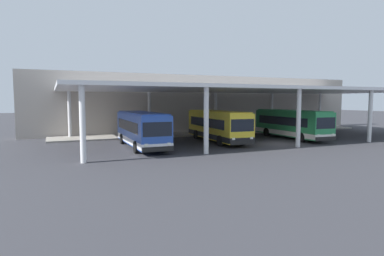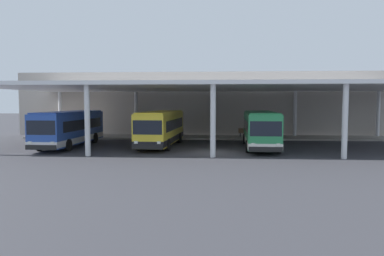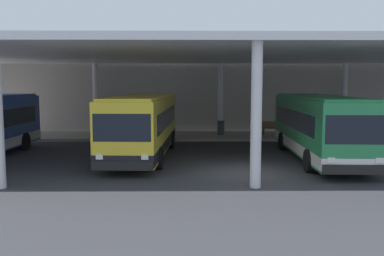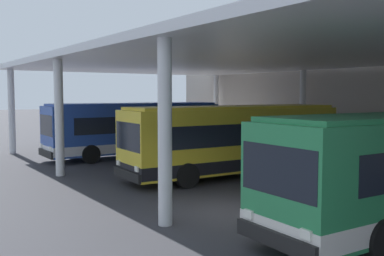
{
  "view_description": "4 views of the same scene",
  "coord_description": "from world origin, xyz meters",
  "px_view_note": "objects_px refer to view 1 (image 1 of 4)",
  "views": [
    {
      "loc": [
        -20.43,
        -25.33,
        4.23
      ],
      "look_at": [
        -7.37,
        4.6,
        1.45
      ],
      "focal_mm": 30.32,
      "sensor_mm": 36.0,
      "label": 1
    },
    {
      "loc": [
        0.25,
        -28.14,
        3.94
      ],
      "look_at": [
        -2.04,
        5.17,
        1.58
      ],
      "focal_mm": 33.38,
      "sensor_mm": 36.0,
      "label": 2
    },
    {
      "loc": [
        -2.48,
        -17.28,
        3.77
      ],
      "look_at": [
        -2.22,
        4.87,
        1.39
      ],
      "focal_mm": 38.76,
      "sensor_mm": 36.0,
      "label": 3
    },
    {
      "loc": [
        10.64,
        -8.87,
        3.7
      ],
      "look_at": [
        -6.88,
        3.13,
        2.08
      ],
      "focal_mm": 41.69,
      "sensor_mm": 36.0,
      "label": 4
    }
  ],
  "objects_px": {
    "bus_nearest_bay": "(141,129)",
    "bus_second_bay": "(217,126)",
    "bench_waiting": "(245,127)",
    "trash_bin": "(221,128)",
    "bus_middle_bay": "(291,124)"
  },
  "relations": [
    {
      "from": "bus_nearest_bay",
      "to": "bus_second_bay",
      "type": "relative_size",
      "value": 0.99
    },
    {
      "from": "bench_waiting",
      "to": "trash_bin",
      "type": "height_order",
      "value": "trash_bin"
    },
    {
      "from": "bus_second_bay",
      "to": "bus_middle_bay",
      "type": "distance_m",
      "value": 8.87
    },
    {
      "from": "bus_nearest_bay",
      "to": "trash_bin",
      "type": "distance_m",
      "value": 15.46
    },
    {
      "from": "bus_nearest_bay",
      "to": "bus_middle_bay",
      "type": "distance_m",
      "value": 17.04
    },
    {
      "from": "bus_nearest_bay",
      "to": "trash_bin",
      "type": "bearing_deg",
      "value": 33.47
    },
    {
      "from": "trash_bin",
      "to": "bus_second_bay",
      "type": "bearing_deg",
      "value": -121.16
    },
    {
      "from": "bus_second_bay",
      "to": "trash_bin",
      "type": "bearing_deg",
      "value": 58.84
    },
    {
      "from": "bus_second_bay",
      "to": "trash_bin",
      "type": "relative_size",
      "value": 10.86
    },
    {
      "from": "bus_middle_bay",
      "to": "bench_waiting",
      "type": "height_order",
      "value": "bus_middle_bay"
    },
    {
      "from": "bus_second_bay",
      "to": "bench_waiting",
      "type": "relative_size",
      "value": 5.91
    },
    {
      "from": "bus_second_bay",
      "to": "trash_bin",
      "type": "distance_m",
      "value": 9.07
    },
    {
      "from": "bus_middle_bay",
      "to": "trash_bin",
      "type": "height_order",
      "value": "bus_middle_bay"
    },
    {
      "from": "bus_middle_bay",
      "to": "bus_nearest_bay",
      "type": "bearing_deg",
      "value": 179.94
    },
    {
      "from": "bus_middle_bay",
      "to": "bench_waiting",
      "type": "bearing_deg",
      "value": 92.99
    }
  ]
}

